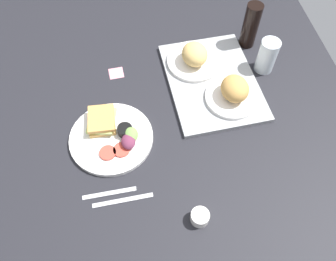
{
  "coord_description": "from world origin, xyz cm",
  "views": [
    {
      "loc": [
        62.0,
        -6.42,
        99.81
      ],
      "look_at": [
        2.0,
        3.0,
        4.0
      ],
      "focal_mm": 35.83,
      "sensor_mm": 36.0,
      "label": 1
    }
  ],
  "objects_px": {
    "plate_with_salad": "(112,134)",
    "fork": "(109,193)",
    "sticky_note": "(116,73)",
    "espresso_cup": "(200,217)",
    "drinking_glass": "(267,56)",
    "soda_bottle": "(251,26)",
    "knife": "(123,200)",
    "bread_plate_near": "(195,57)",
    "bread_plate_far": "(234,92)",
    "serving_tray": "(212,81)"
  },
  "relations": [
    {
      "from": "plate_with_salad",
      "to": "fork",
      "type": "relative_size",
      "value": 1.7
    },
    {
      "from": "sticky_note",
      "to": "espresso_cup",
      "type": "bearing_deg",
      "value": 18.17
    },
    {
      "from": "sticky_note",
      "to": "fork",
      "type": "bearing_deg",
      "value": -6.58
    },
    {
      "from": "plate_with_salad",
      "to": "drinking_glass",
      "type": "height_order",
      "value": "drinking_glass"
    },
    {
      "from": "drinking_glass",
      "to": "soda_bottle",
      "type": "bearing_deg",
      "value": -169.4
    },
    {
      "from": "knife",
      "to": "espresso_cup",
      "type": "bearing_deg",
      "value": -25.47
    },
    {
      "from": "drinking_glass",
      "to": "knife",
      "type": "height_order",
      "value": "drinking_glass"
    },
    {
      "from": "sticky_note",
      "to": "bread_plate_near",
      "type": "bearing_deg",
      "value": 88.13
    },
    {
      "from": "plate_with_salad",
      "to": "knife",
      "type": "relative_size",
      "value": 1.52
    },
    {
      "from": "plate_with_salad",
      "to": "soda_bottle",
      "type": "xyz_separation_m",
      "value": [
        -0.38,
        0.59,
        0.08
      ]
    },
    {
      "from": "bread_plate_far",
      "to": "sticky_note",
      "type": "height_order",
      "value": "bread_plate_far"
    },
    {
      "from": "serving_tray",
      "to": "soda_bottle",
      "type": "distance_m",
      "value": 0.28
    },
    {
      "from": "espresso_cup",
      "to": "serving_tray",
      "type": "bearing_deg",
      "value": 163.14
    },
    {
      "from": "plate_with_salad",
      "to": "bread_plate_near",
      "type": "bearing_deg",
      "value": 129.51
    },
    {
      "from": "fork",
      "to": "bread_plate_far",
      "type": "bearing_deg",
      "value": 30.14
    },
    {
      "from": "soda_bottle",
      "to": "fork",
      "type": "height_order",
      "value": "soda_bottle"
    },
    {
      "from": "bread_plate_near",
      "to": "fork",
      "type": "relative_size",
      "value": 1.28
    },
    {
      "from": "bread_plate_near",
      "to": "sticky_note",
      "type": "height_order",
      "value": "bread_plate_near"
    },
    {
      "from": "sticky_note",
      "to": "bread_plate_far",
      "type": "bearing_deg",
      "value": 63.87
    },
    {
      "from": "soda_bottle",
      "to": "fork",
      "type": "distance_m",
      "value": 0.85
    },
    {
      "from": "espresso_cup",
      "to": "plate_with_salad",
      "type": "bearing_deg",
      "value": -144.2
    },
    {
      "from": "serving_tray",
      "to": "bread_plate_far",
      "type": "distance_m",
      "value": 0.12
    },
    {
      "from": "soda_bottle",
      "to": "bread_plate_far",
      "type": "bearing_deg",
      "value": -25.82
    },
    {
      "from": "bread_plate_far",
      "to": "drinking_glass",
      "type": "xyz_separation_m",
      "value": [
        -0.14,
        0.17,
        0.02
      ]
    },
    {
      "from": "bread_plate_near",
      "to": "sticky_note",
      "type": "xyz_separation_m",
      "value": [
        -0.01,
        -0.31,
        -0.05
      ]
    },
    {
      "from": "bread_plate_near",
      "to": "knife",
      "type": "height_order",
      "value": "bread_plate_near"
    },
    {
      "from": "serving_tray",
      "to": "sticky_note",
      "type": "distance_m",
      "value": 0.38
    },
    {
      "from": "drinking_glass",
      "to": "fork",
      "type": "relative_size",
      "value": 0.81
    },
    {
      "from": "soda_bottle",
      "to": "espresso_cup",
      "type": "relative_size",
      "value": 3.4
    },
    {
      "from": "bread_plate_far",
      "to": "sticky_note",
      "type": "xyz_separation_m",
      "value": [
        -0.2,
        -0.42,
        -0.05
      ]
    },
    {
      "from": "soda_bottle",
      "to": "knife",
      "type": "distance_m",
      "value": 0.84
    },
    {
      "from": "knife",
      "to": "sticky_note",
      "type": "xyz_separation_m",
      "value": [
        -0.53,
        0.02,
        -0.0
      ]
    },
    {
      "from": "bread_plate_far",
      "to": "plate_with_salad",
      "type": "relative_size",
      "value": 0.68
    },
    {
      "from": "plate_with_salad",
      "to": "soda_bottle",
      "type": "distance_m",
      "value": 0.7
    },
    {
      "from": "knife",
      "to": "sticky_note",
      "type": "height_order",
      "value": "knife"
    },
    {
      "from": "drinking_glass",
      "to": "fork",
      "type": "height_order",
      "value": "drinking_glass"
    },
    {
      "from": "bread_plate_far",
      "to": "knife",
      "type": "xyz_separation_m",
      "value": [
        0.33,
        -0.43,
        -0.05
      ]
    },
    {
      "from": "soda_bottle",
      "to": "bread_plate_near",
      "type": "bearing_deg",
      "value": -69.4
    },
    {
      "from": "bread_plate_near",
      "to": "bread_plate_far",
      "type": "distance_m",
      "value": 0.22
    },
    {
      "from": "drinking_glass",
      "to": "sticky_note",
      "type": "xyz_separation_m",
      "value": [
        -0.07,
        -0.58,
        -0.07
      ]
    },
    {
      "from": "bread_plate_near",
      "to": "drinking_glass",
      "type": "height_order",
      "value": "drinking_glass"
    },
    {
      "from": "bread_plate_far",
      "to": "knife",
      "type": "height_order",
      "value": "bread_plate_far"
    },
    {
      "from": "serving_tray",
      "to": "bread_plate_far",
      "type": "relative_size",
      "value": 2.29
    },
    {
      "from": "drinking_glass",
      "to": "espresso_cup",
      "type": "xyz_separation_m",
      "value": [
        0.56,
        -0.38,
        -0.05
      ]
    },
    {
      "from": "plate_with_salad",
      "to": "drinking_glass",
      "type": "distance_m",
      "value": 0.66
    },
    {
      "from": "espresso_cup",
      "to": "fork",
      "type": "distance_m",
      "value": 0.29
    },
    {
      "from": "plate_with_salad",
      "to": "sticky_note",
      "type": "height_order",
      "value": "plate_with_salad"
    },
    {
      "from": "bread_plate_near",
      "to": "knife",
      "type": "xyz_separation_m",
      "value": [
        0.52,
        -0.33,
        -0.05
      ]
    },
    {
      "from": "fork",
      "to": "knife",
      "type": "height_order",
      "value": "same"
    },
    {
      "from": "plate_with_salad",
      "to": "drinking_glass",
      "type": "bearing_deg",
      "value": 110.41
    }
  ]
}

